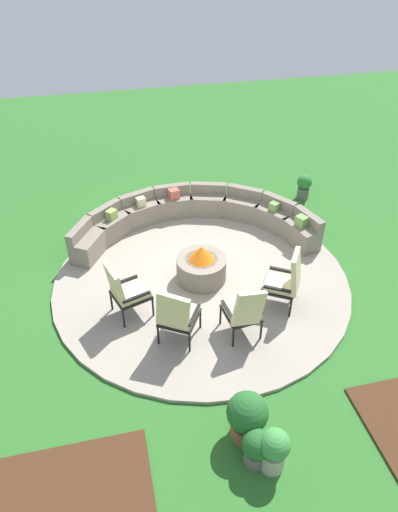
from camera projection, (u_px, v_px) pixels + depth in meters
The scene contains 13 objects.
ground_plane at pixel (201, 281), 9.03m from camera, with size 24.00×24.00×0.00m, color #2D6B28.
patio_circle at pixel (201, 279), 9.01m from camera, with size 5.61×5.61×0.06m, color #9E9384.
mulch_bed_left at pixel (69, 503), 5.65m from camera, with size 2.05×1.54×0.04m, color #472B19.
fire_pit at pixel (201, 266), 8.82m from camera, with size 0.94×0.94×0.75m.
curved_stone_bench at pixel (193, 217), 10.22m from camera, with size 5.08×2.42×0.70m.
lounge_chair_front_left at pixel (125, 290), 7.87m from camera, with size 0.76×0.72×1.11m.
lounge_chair_front_right at pixel (177, 314), 7.39m from camera, with size 0.80×0.82×1.13m.
lounge_chair_back_left at pixel (244, 311), 7.49m from camera, with size 0.62×0.65×1.08m.
lounge_chair_back_right at pixel (286, 279), 8.08m from camera, with size 0.81×0.84×1.14m.
potted_plant_0 at pixel (274, 449), 5.83m from camera, with size 0.40×0.40×0.69m.
potted_plant_1 at pixel (304, 185), 11.39m from camera, with size 0.36×0.36×0.61m.
potted_plant_2 at pixel (257, 447), 5.90m from camera, with size 0.39×0.39×0.59m.
potted_plant_3 at pixel (247, 416), 6.15m from camera, with size 0.56×0.56×0.78m.
Camera 1 is at (-1.60, -6.74, 5.80)m, focal length 32.87 mm.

